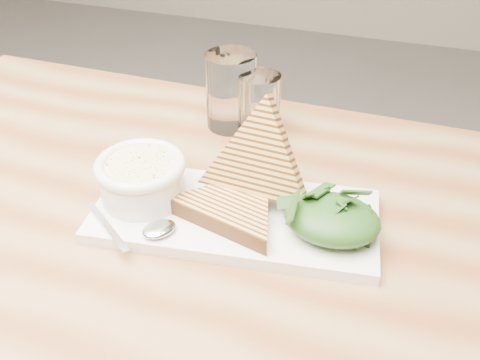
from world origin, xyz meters
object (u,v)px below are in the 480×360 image
(soup_bowl, at_px, (142,183))
(glass_far, at_px, (259,105))
(glass_near, at_px, (231,91))
(table_top, at_px, (167,233))
(platter, at_px, (235,216))

(soup_bowl, xyz_separation_m, glass_far, (0.08, 0.22, 0.01))
(glass_far, bearing_deg, glass_near, 165.58)
(table_top, distance_m, soup_bowl, 0.07)
(soup_bowl, relative_size, glass_near, 0.89)
(table_top, height_order, platter, platter)
(platter, xyz_separation_m, glass_far, (-0.04, 0.22, 0.04))
(soup_bowl, bearing_deg, platter, 4.54)
(platter, height_order, glass_far, glass_far)
(table_top, relative_size, glass_near, 9.18)
(soup_bowl, distance_m, glass_far, 0.24)
(table_top, bearing_deg, soup_bowl, 153.56)
(platter, distance_m, glass_near, 0.25)
(soup_bowl, xyz_separation_m, glass_near, (0.04, 0.24, 0.02))
(glass_near, bearing_deg, soup_bowl, -98.39)
(table_top, bearing_deg, glass_far, 79.28)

